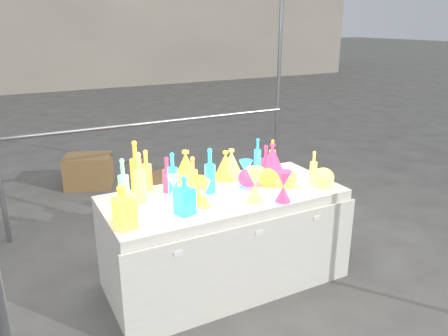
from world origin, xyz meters
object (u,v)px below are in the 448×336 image
cardboard_box_closed (89,171)px  globe_0 (287,179)px  lampshade_0 (226,165)px  decanter_0 (125,206)px  hourglass_0 (199,191)px  bottle_0 (146,170)px  display_table (225,238)px

cardboard_box_closed → globe_0: size_ratio=3.65×
lampshade_0 → decanter_0: bearing=-174.4°
cardboard_box_closed → hourglass_0: size_ratio=2.67×
decanter_0 → lampshade_0: bearing=20.9°
hourglass_0 → globe_0: hourglass_0 is taller
globe_0 → lampshade_0: (-0.34, 0.39, 0.06)m
cardboard_box_closed → globe_0: (1.02, -2.75, 0.61)m
cardboard_box_closed → hourglass_0: 2.84m
lampshade_0 → bottle_0: bearing=152.2°
globe_0 → decanter_0: bearing=-175.1°
hourglass_0 → cardboard_box_closed: bearing=95.5°
display_table → bottle_0: (-0.48, 0.36, 0.53)m
decanter_0 → globe_0: (1.31, 0.11, -0.08)m
hourglass_0 → lampshade_0: lampshade_0 is taller
decanter_0 → hourglass_0: bearing=4.8°
bottle_0 → hourglass_0: bearing=-63.9°
display_table → globe_0: 0.67m
globe_0 → bottle_0: bearing=155.0°
display_table → hourglass_0: 0.55m
decanter_0 → globe_0: bearing=-1.4°
cardboard_box_closed → bottle_0: size_ratio=1.75×
hourglass_0 → globe_0: (0.75, 0.00, -0.04)m
display_table → globe_0: (0.50, -0.10, 0.44)m
hourglass_0 → decanter_0: bearing=-168.9°
cardboard_box_closed → lampshade_0: (0.68, -2.36, 0.67)m
cardboard_box_closed → bottle_0: 2.40m
display_table → lampshade_0: lampshade_0 is taller
display_table → lampshade_0: (0.16, 0.29, 0.49)m
display_table → bottle_0: bottle_0 is taller
decanter_0 → lampshade_0: decanter_0 is taller
display_table → decanter_0: decanter_0 is taller
lampshade_0 → hourglass_0: bearing=-158.5°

